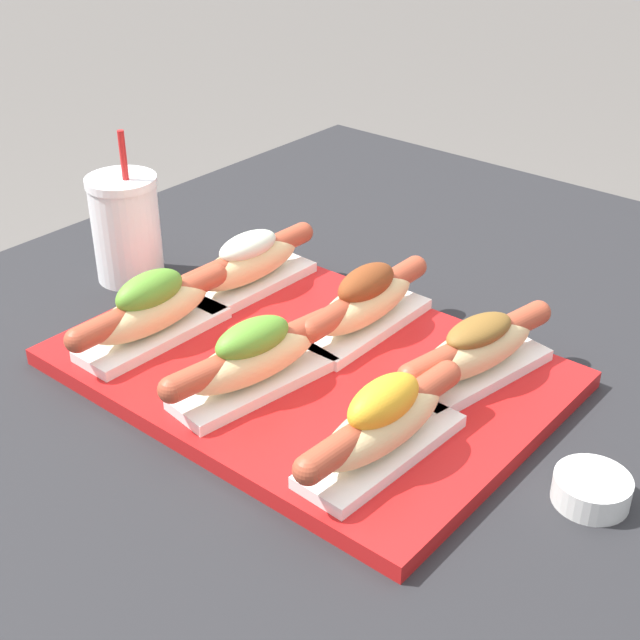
% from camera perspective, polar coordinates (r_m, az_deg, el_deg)
% --- Properties ---
extents(patio_table, '(1.07, 1.16, 0.70)m').
position_cam_1_polar(patio_table, '(1.22, 3.62, -15.65)').
color(patio_table, '#232326').
rests_on(patio_table, ground_plane).
extents(serving_tray, '(0.49, 0.35, 0.02)m').
position_cam_1_polar(serving_tray, '(0.93, -0.79, -3.08)').
color(serving_tray, red).
rests_on(serving_tray, patio_table).
extents(hot_dog_0, '(0.06, 0.22, 0.08)m').
position_cam_1_polar(hot_dog_0, '(0.96, -10.73, 0.62)').
color(hot_dog_0, white).
rests_on(hot_dog_0, serving_tray).
extents(hot_dog_1, '(0.08, 0.21, 0.08)m').
position_cam_1_polar(hot_dog_1, '(0.87, -4.28, -2.46)').
color(hot_dog_1, white).
rests_on(hot_dog_1, serving_tray).
extents(hot_dog_2, '(0.07, 0.21, 0.08)m').
position_cam_1_polar(hot_dog_2, '(0.78, 4.04, -6.63)').
color(hot_dog_2, white).
rests_on(hot_dog_2, serving_tray).
extents(hot_dog_3, '(0.06, 0.22, 0.07)m').
position_cam_1_polar(hot_dog_3, '(1.06, -4.58, 3.66)').
color(hot_dog_3, white).
rests_on(hot_dog_3, serving_tray).
extents(hot_dog_4, '(0.06, 0.22, 0.08)m').
position_cam_1_polar(hot_dog_4, '(0.97, 2.94, 1.16)').
color(hot_dog_4, white).
rests_on(hot_dog_4, serving_tray).
extents(hot_dog_5, '(0.09, 0.21, 0.07)m').
position_cam_1_polar(hot_dog_5, '(0.90, 10.03, -1.88)').
color(hot_dog_5, white).
rests_on(hot_dog_5, serving_tray).
extents(sauce_bowl, '(0.07, 0.07, 0.03)m').
position_cam_1_polar(sauce_bowl, '(0.81, 17.00, -10.24)').
color(sauce_bowl, silver).
rests_on(sauce_bowl, patio_table).
extents(drink_cup, '(0.09, 0.09, 0.19)m').
position_cam_1_polar(drink_cup, '(1.13, -12.29, 5.77)').
color(drink_cup, white).
rests_on(drink_cup, patio_table).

